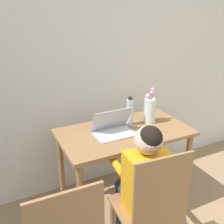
% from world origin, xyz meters
% --- Properties ---
extents(wall_back, '(6.40, 0.05, 2.50)m').
position_xyz_m(wall_back, '(0.00, 2.23, 1.25)').
color(wall_back, silver).
rests_on(wall_back, ground_plane).
extents(dining_table, '(1.10, 0.61, 0.76)m').
position_xyz_m(dining_table, '(0.04, 1.72, 0.64)').
color(dining_table, olive).
rests_on(dining_table, ground_plane).
extents(chair_occupied, '(0.43, 0.43, 0.95)m').
position_xyz_m(chair_occupied, '(-0.11, 1.10, 0.48)').
color(chair_occupied, olive).
rests_on(chair_occupied, ground_plane).
extents(person_seated, '(0.32, 0.44, 1.06)m').
position_xyz_m(person_seated, '(-0.10, 1.22, 0.67)').
color(person_seated, orange).
rests_on(person_seated, ground_plane).
extents(laptop, '(0.33, 0.23, 0.21)m').
position_xyz_m(laptop, '(-0.07, 1.73, 0.81)').
color(laptop, '#B2B2B7').
rests_on(laptop, dining_table).
extents(flower_vase, '(0.10, 0.10, 0.32)m').
position_xyz_m(flower_vase, '(0.32, 1.78, 0.88)').
color(flower_vase, silver).
rests_on(flower_vase, dining_table).
extents(water_bottle, '(0.06, 0.06, 0.26)m').
position_xyz_m(water_bottle, '(0.13, 1.81, 0.88)').
color(water_bottle, silver).
rests_on(water_bottle, dining_table).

